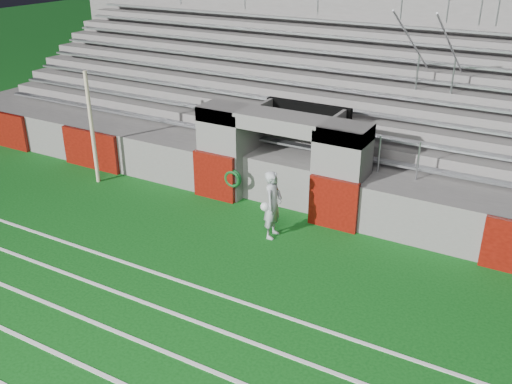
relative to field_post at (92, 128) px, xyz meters
The scene contains 5 objects.
ground 6.21m from the field_post, 21.65° to the right, with size 90.00×90.00×0.00m, color #0C4811.
field_post is the anchor object (origin of this frame).
stadium_structure 8.01m from the field_post, 46.05° to the left, with size 26.00×8.48×5.42m.
goalkeeper_with_ball 6.30m from the field_post, ahead, with size 0.49×0.68×1.74m.
hose_coil 4.54m from the field_post, ahead, with size 0.53×0.15×0.53m.
Camera 1 is at (6.48, -9.31, 6.93)m, focal length 40.00 mm.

